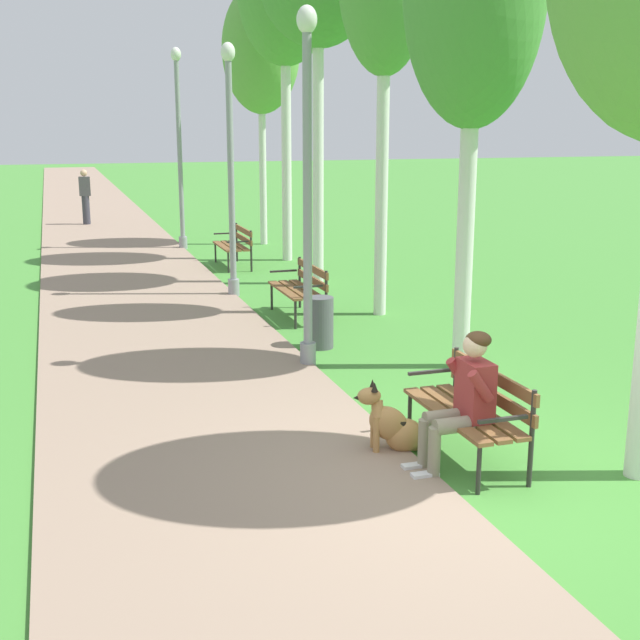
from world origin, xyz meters
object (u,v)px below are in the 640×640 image
Objects in this scene: park_bench_far at (235,243)px; lamp_post_near at (307,188)px; dog_shepherd at (394,426)px; birch_tree_sixth at (261,50)px; pedestrian_distant at (85,197)px; lamp_post_mid at (231,169)px; litter_bin at (320,323)px; park_bench_mid at (301,285)px; park_bench_near at (472,405)px; person_seated_on_near_bench at (464,397)px; lamp_post_far at (179,147)px.

park_bench_far is 0.35× the size of lamp_post_near.
dog_shepherd is 3.53m from lamp_post_near.
birch_tree_sixth is 7.79m from pedestrian_distant.
litter_bin is (0.39, -3.76, -1.86)m from lamp_post_mid.
lamp_post_near reaches higher than pedestrian_distant.
birch_tree_sixth reaches higher than park_bench_mid.
park_bench_near is 1.20× the size of person_seated_on_near_bench.
park_bench_near is 0.32× the size of lamp_post_far.
lamp_post_near is 11.10m from birch_tree_sixth.
dog_shepherd is 0.19× the size of lamp_post_mid.
park_bench_near is 1.00× the size of park_bench_far.
dog_shepherd is 19.07m from pedestrian_distant.
park_bench_near is 13.83m from lamp_post_far.
person_seated_on_near_bench is at bearing -83.30° from pedestrian_distant.
park_bench_near is at bearing 45.45° from person_seated_on_near_bench.
lamp_post_near is 2.60× the size of pedestrian_distant.
dog_shepherd is (-0.79, -10.43, -0.25)m from park_bench_far.
lamp_post_near is (-0.71, -7.51, 1.71)m from park_bench_far.
dog_shepherd is at bearing 150.55° from park_bench_near.
park_bench_near is 0.75m from dog_shepherd.
lamp_post_near is at bearing -101.25° from birch_tree_sixth.
park_bench_far is 7.73m from lamp_post_near.
lamp_post_mid is (-0.66, 1.97, 1.70)m from park_bench_mid.
birch_tree_sixth is at bearing 65.70° from park_bench_far.
dog_shepherd is 7.72m from lamp_post_mid.
lamp_post_far reaches higher than park_bench_mid.
pedestrian_distant is (-2.38, 15.27, 0.49)m from litter_bin.
lamp_post_mid reaches higher than park_bench_near.
lamp_post_near is 0.92× the size of lamp_post_far.
birch_tree_sixth is at bearing 80.81° from dog_shepherd.
park_bench_mid and park_bench_far have the same top height.
pedestrian_distant is (-1.99, 11.50, -1.37)m from lamp_post_mid.
lamp_post_near reaches higher than park_bench_mid.
lamp_post_mid is at bearing -108.93° from birch_tree_sixth.
dog_shepherd is at bearing -97.88° from park_bench_mid.
lamp_post_mid is at bearing 93.73° from park_bench_near.
litter_bin is at bearing -87.80° from lamp_post_far.
park_bench_far is 2.14× the size of litter_bin.
lamp_post_near reaches higher than park_bench_far.
park_bench_far is 3.49m from lamp_post_mid.
lamp_post_mid is 4.22m from litter_bin.
park_bench_mid is 1.00× the size of park_bench_far.
park_bench_near is 0.34m from person_seated_on_near_bench.
park_bench_mid is at bearing 81.40° from litter_bin.
lamp_post_far is 9.87m from litter_bin.
dog_shepherd is (-0.61, 0.35, -0.25)m from park_bench_near.
pedestrian_distant is (-2.65, 13.47, 0.33)m from park_bench_mid.
litter_bin is 15.46m from pedestrian_distant.
park_bench_far is 8.95m from pedestrian_distant.
birch_tree_sixth reaches higher than dog_shepherd.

